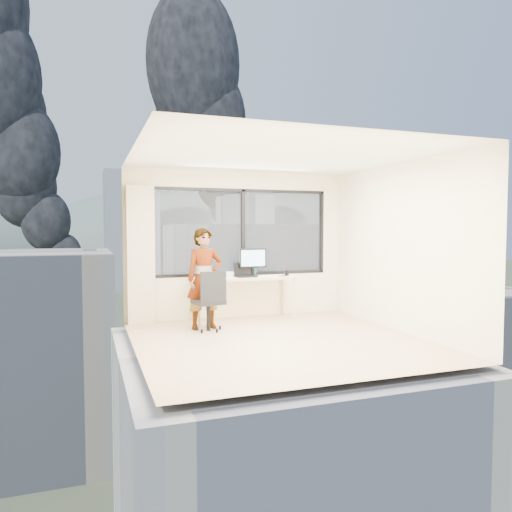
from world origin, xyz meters
name	(u,v)px	position (x,y,z in m)	size (l,w,h in m)	color
floor	(279,340)	(0.00, 0.00, 0.00)	(4.00, 4.00, 0.01)	beige
ceiling	(280,156)	(0.00, 0.00, 2.60)	(4.00, 4.00, 0.01)	white
wall_front	(354,257)	(0.00, -2.00, 1.30)	(4.00, 0.01, 2.60)	beige
wall_left	(134,251)	(-2.00, 0.00, 1.30)	(0.01, 4.00, 2.60)	beige
wall_right	(399,247)	(2.00, 0.00, 1.30)	(0.01, 4.00, 2.60)	beige
window_wall	(240,232)	(0.05, 2.00, 1.52)	(3.30, 0.16, 1.55)	black
curtain	(141,255)	(-1.72, 1.88, 1.15)	(0.45, 0.14, 2.30)	beige
desk	(243,298)	(0.00, 1.66, 0.38)	(1.80, 0.60, 0.75)	#C7B585
chair	(208,300)	(-0.80, 0.96, 0.48)	(0.49, 0.49, 0.96)	black
person	(204,279)	(-0.81, 1.15, 0.80)	(0.58, 0.38, 1.59)	#2D2D33
monitor	(253,262)	(0.20, 1.74, 1.00)	(0.50, 0.11, 0.50)	black
game_console	(230,274)	(-0.17, 1.92, 0.79)	(0.33, 0.28, 0.08)	white
laptop	(246,270)	(0.03, 1.64, 0.86)	(0.35, 0.37, 0.23)	black
cellphone	(282,276)	(0.69, 1.58, 0.76)	(0.11, 0.05, 0.01)	black
pen_cup	(287,273)	(0.80, 1.62, 0.80)	(0.08, 0.08, 0.10)	black
handbag	(251,270)	(0.20, 1.86, 0.84)	(0.24, 0.12, 0.18)	#0C4D40
exterior_ground	(99,291)	(0.00, 120.00, -14.00)	(400.00, 400.00, 0.04)	#515B3D
near_bldg_b	(246,307)	(12.00, 38.00, -6.00)	(14.00, 13.00, 16.00)	white
near_bldg_c	(468,345)	(30.00, 28.00, -9.00)	(12.00, 10.00, 10.00)	beige
far_tower_b	(131,231)	(8.00, 120.00, 1.00)	(13.00, 13.00, 30.00)	silver
far_tower_c	(244,237)	(45.00, 140.00, -1.00)	(15.00, 15.00, 26.00)	silver
hill_b	(240,251)	(100.00, 320.00, -14.00)	(300.00, 220.00, 96.00)	slate
tree_b	(221,436)	(4.00, 18.00, -9.50)	(7.60, 7.60, 9.00)	#1E4416
tree_c	(327,326)	(22.00, 40.00, -9.00)	(8.40, 8.40, 10.00)	#1E4416
smoke_plume_a	(58,103)	(-10.00, 150.00, 39.00)	(40.00, 24.00, 90.00)	black
smoke_plume_b	(245,163)	(55.00, 170.00, 27.00)	(30.00, 18.00, 70.00)	black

